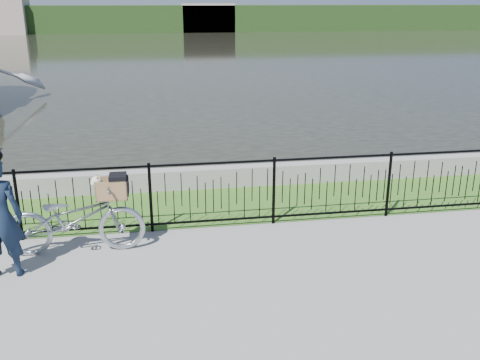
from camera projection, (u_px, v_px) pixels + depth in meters
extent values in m
plane|color=gray|center=(228.00, 274.00, 7.30)|extent=(120.00, 120.00, 0.00)
cube|color=#3A6720|center=(207.00, 205.00, 9.73)|extent=(60.00, 2.00, 0.01)
plane|color=black|center=(163.00, 53.00, 38.16)|extent=(120.00, 120.00, 0.00)
cube|color=gray|center=(202.00, 178.00, 10.60)|extent=(60.00, 0.30, 0.40)
cube|color=#233F18|center=(156.00, 19.00, 62.92)|extent=(120.00, 6.00, 3.00)
cube|color=#AA9988|center=(208.00, 18.00, 62.41)|extent=(6.00, 3.00, 3.20)
imported|color=#A7ADB3|center=(75.00, 219.00, 7.77)|extent=(2.01, 0.70, 1.06)
cube|color=black|center=(112.00, 198.00, 7.76)|extent=(0.38, 0.18, 0.02)
cube|color=olive|center=(112.00, 198.00, 7.76)|extent=(0.44, 0.28, 0.01)
cube|color=olive|center=(112.00, 186.00, 7.84)|extent=(0.44, 0.02, 0.30)
cube|color=olive|center=(111.00, 192.00, 7.59)|extent=(0.44, 0.01, 0.30)
cube|color=olive|center=(127.00, 188.00, 7.75)|extent=(0.02, 0.28, 0.30)
cube|color=olive|center=(96.00, 189.00, 7.68)|extent=(0.02, 0.28, 0.30)
cube|color=black|center=(118.00, 176.00, 7.67)|extent=(0.24, 0.29, 0.06)
cube|color=black|center=(128.00, 186.00, 7.74)|extent=(0.02, 0.29, 0.24)
ellipsoid|color=silver|center=(110.00, 190.00, 7.72)|extent=(0.31, 0.22, 0.20)
sphere|color=silver|center=(96.00, 181.00, 7.62)|extent=(0.15, 0.15, 0.15)
sphere|color=silver|center=(93.00, 184.00, 7.61)|extent=(0.07, 0.07, 0.07)
sphere|color=black|center=(91.00, 185.00, 7.60)|extent=(0.02, 0.02, 0.02)
cone|color=brown|center=(97.00, 176.00, 7.66)|extent=(0.06, 0.08, 0.08)
cone|color=brown|center=(97.00, 178.00, 7.57)|extent=(0.06, 0.08, 0.08)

